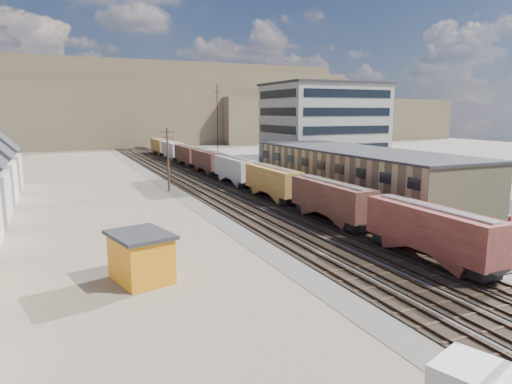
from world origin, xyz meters
name	(u,v)px	position (x,y,z in m)	size (l,w,h in m)	color
ground	(387,264)	(0.00, 0.00, 0.00)	(300.00, 300.00, 0.00)	#6B6356
ballast_bed	(205,181)	(0.00, 50.00, 0.03)	(18.00, 200.00, 0.06)	#4C4742
dirt_yard	(94,199)	(-20.00, 40.00, 0.01)	(24.00, 180.00, 0.03)	#7C6E55
asphalt_lot	(354,186)	(22.00, 35.00, 0.02)	(26.00, 120.00, 0.04)	#232326
rail_tracks	(202,181)	(-0.55, 50.00, 0.11)	(11.40, 200.00, 0.24)	black
freight_train	(220,164)	(3.80, 52.39, 2.79)	(3.00, 119.74, 4.46)	black
warehouse	(356,174)	(14.98, 25.00, 3.65)	(12.40, 40.40, 7.25)	tan
office_tower	(323,127)	(27.95, 54.95, 9.26)	(22.60, 18.60, 18.45)	#9E998E
utility_pole_north	(168,158)	(-8.50, 42.00, 5.30)	(2.20, 0.32, 10.00)	#382619
radio_mast	(218,129)	(6.00, 60.00, 9.12)	(1.20, 0.16, 18.00)	black
hills_north	(118,108)	(0.17, 167.92, 14.10)	(265.00, 80.00, 32.00)	brown
maintenance_shed	(141,256)	(-19.35, 4.44, 1.89)	(5.00, 5.84, 3.70)	orange
parked_car_red	(490,213)	(21.61, 7.84, 0.79)	(1.86, 4.62, 1.57)	#AF101D
parked_car_blue	(316,169)	(24.52, 51.67, 0.79)	(2.63, 5.71, 1.59)	navy
parked_car_far	(368,171)	(33.21, 45.94, 0.76)	(1.80, 4.47, 1.52)	silver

